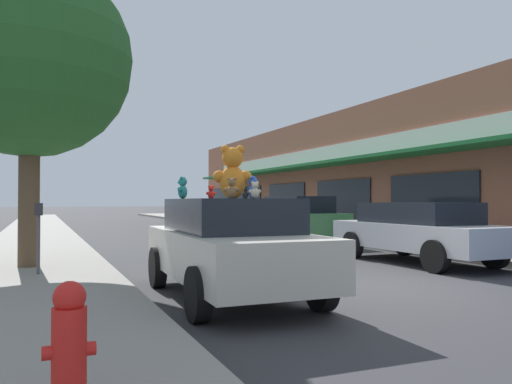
{
  "coord_description": "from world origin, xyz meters",
  "views": [
    {
      "loc": [
        -5.33,
        -7.06,
        1.48
      ],
      "look_at": [
        -1.82,
        1.03,
        1.64
      ],
      "focal_mm": 35.0,
      "sensor_mm": 36.0,
      "label": 1
    }
  ],
  "objects_px": {
    "teddy_bear_teal": "(183,188)",
    "fire_hydrant": "(69,342)",
    "teddy_bear_red": "(211,192)",
    "street_tree": "(30,58)",
    "teddy_bear_brown": "(232,188)",
    "teddy_bear_black": "(245,193)",
    "plush_art_car": "(229,245)",
    "teddy_bear_blue": "(253,188)",
    "parking_meter": "(39,229)",
    "teddy_bear_cream": "(255,190)",
    "parked_car_far_center": "(417,230)",
    "teddy_bear_giant": "(233,173)",
    "parked_car_far_right": "(298,218)"
  },
  "relations": [
    {
      "from": "teddy_bear_black",
      "to": "street_tree",
      "type": "bearing_deg",
      "value": 25.27
    },
    {
      "from": "plush_art_car",
      "to": "fire_hydrant",
      "type": "height_order",
      "value": "plush_art_car"
    },
    {
      "from": "teddy_bear_red",
      "to": "street_tree",
      "type": "height_order",
      "value": "street_tree"
    },
    {
      "from": "teddy_bear_teal",
      "to": "parking_meter",
      "type": "xyz_separation_m",
      "value": [
        -2.07,
        2.13,
        -0.7
      ]
    },
    {
      "from": "teddy_bear_red",
      "to": "parked_car_far_center",
      "type": "distance_m",
      "value": 5.98
    },
    {
      "from": "street_tree",
      "to": "plush_art_car",
      "type": "bearing_deg",
      "value": -53.3
    },
    {
      "from": "teddy_bear_brown",
      "to": "parked_car_far_center",
      "type": "relative_size",
      "value": 0.06
    },
    {
      "from": "plush_art_car",
      "to": "parking_meter",
      "type": "relative_size",
      "value": 3.41
    },
    {
      "from": "teddy_bear_cream",
      "to": "parking_meter",
      "type": "xyz_separation_m",
      "value": [
        -2.84,
        3.21,
        -0.65
      ]
    },
    {
      "from": "teddy_bear_brown",
      "to": "teddy_bear_black",
      "type": "bearing_deg",
      "value": -93.55
    },
    {
      "from": "teddy_bear_brown",
      "to": "teddy_bear_giant",
      "type": "bearing_deg",
      "value": -85.51
    },
    {
      "from": "teddy_bear_black",
      "to": "parking_meter",
      "type": "xyz_separation_m",
      "value": [
        -3.28,
        1.76,
        -0.64
      ]
    },
    {
      "from": "teddy_bear_teal",
      "to": "fire_hydrant",
      "type": "bearing_deg",
      "value": 10.89
    },
    {
      "from": "teddy_bear_red",
      "to": "teddy_bear_black",
      "type": "bearing_deg",
      "value": -147.3
    },
    {
      "from": "teddy_bear_red",
      "to": "teddy_bear_blue",
      "type": "relative_size",
      "value": 0.62
    },
    {
      "from": "teddy_bear_blue",
      "to": "teddy_bear_brown",
      "type": "bearing_deg",
      "value": -13.59
    },
    {
      "from": "teddy_bear_blue",
      "to": "parked_car_far_center",
      "type": "relative_size",
      "value": 0.08
    },
    {
      "from": "plush_art_car",
      "to": "teddy_bear_cream",
      "type": "distance_m",
      "value": 1.04
    },
    {
      "from": "teddy_bear_red",
      "to": "street_tree",
      "type": "xyz_separation_m",
      "value": [
        -2.75,
        3.27,
        2.74
      ]
    },
    {
      "from": "teddy_bear_giant",
      "to": "parked_car_far_right",
      "type": "xyz_separation_m",
      "value": [
        5.46,
        7.95,
        -1.05
      ]
    },
    {
      "from": "fire_hydrant",
      "to": "parking_meter",
      "type": "relative_size",
      "value": 0.62
    },
    {
      "from": "parked_car_far_center",
      "to": "teddy_bear_blue",
      "type": "bearing_deg",
      "value": -157.19
    },
    {
      "from": "teddy_bear_teal",
      "to": "parking_meter",
      "type": "bearing_deg",
      "value": -100.74
    },
    {
      "from": "teddy_bear_blue",
      "to": "parking_meter",
      "type": "relative_size",
      "value": 0.28
    },
    {
      "from": "street_tree",
      "to": "parked_car_far_right",
      "type": "bearing_deg",
      "value": 27.03
    },
    {
      "from": "plush_art_car",
      "to": "teddy_bear_giant",
      "type": "bearing_deg",
      "value": 59.4
    },
    {
      "from": "plush_art_car",
      "to": "parking_meter",
      "type": "xyz_separation_m",
      "value": [
        -2.68,
        2.6,
        0.17
      ]
    },
    {
      "from": "parked_car_far_right",
      "to": "teddy_bear_cream",
      "type": "bearing_deg",
      "value": -121.78
    },
    {
      "from": "teddy_bear_brown",
      "to": "plush_art_car",
      "type": "bearing_deg",
      "value": -80.1
    },
    {
      "from": "teddy_bear_brown",
      "to": "teddy_bear_red",
      "type": "bearing_deg",
      "value": -64.97
    },
    {
      "from": "teddy_bear_cream",
      "to": "teddy_bear_black",
      "type": "bearing_deg",
      "value": -94.07
    },
    {
      "from": "teddy_bear_giant",
      "to": "teddy_bear_brown",
      "type": "distance_m",
      "value": 0.74
    },
    {
      "from": "teddy_bear_brown",
      "to": "teddy_bear_blue",
      "type": "relative_size",
      "value": 0.85
    },
    {
      "from": "teddy_bear_teal",
      "to": "parked_car_far_right",
      "type": "relative_size",
      "value": 0.08
    },
    {
      "from": "plush_art_car",
      "to": "teddy_bear_blue",
      "type": "distance_m",
      "value": 0.96
    },
    {
      "from": "plush_art_car",
      "to": "teddy_bear_giant",
      "type": "distance_m",
      "value": 1.14
    },
    {
      "from": "plush_art_car",
      "to": "teddy_bear_red",
      "type": "height_order",
      "value": "teddy_bear_red"
    },
    {
      "from": "parked_car_far_center",
      "to": "parking_meter",
      "type": "relative_size",
      "value": 3.71
    },
    {
      "from": "teddy_bear_cream",
      "to": "teddy_bear_blue",
      "type": "xyz_separation_m",
      "value": [
        0.24,
        0.63,
        0.05
      ]
    },
    {
      "from": "parked_car_far_right",
      "to": "fire_hydrant",
      "type": "distance_m",
      "value": 14.33
    },
    {
      "from": "teddy_bear_giant",
      "to": "teddy_bear_black",
      "type": "xyz_separation_m",
      "value": [
        0.48,
        0.64,
        -0.3
      ]
    },
    {
      "from": "teddy_bear_red",
      "to": "teddy_bear_teal",
      "type": "xyz_separation_m",
      "value": [
        -0.5,
        -0.1,
        0.06
      ]
    },
    {
      "from": "teddy_bear_teal",
      "to": "parking_meter",
      "type": "relative_size",
      "value": 0.27
    },
    {
      "from": "plush_art_car",
      "to": "teddy_bear_red",
      "type": "bearing_deg",
      "value": 102.58
    },
    {
      "from": "teddy_bear_brown",
      "to": "teddy_bear_blue",
      "type": "xyz_separation_m",
      "value": [
        0.53,
        0.46,
        0.03
      ]
    },
    {
      "from": "teddy_bear_black",
      "to": "parked_car_far_right",
      "type": "distance_m",
      "value": 8.88
    },
    {
      "from": "teddy_bear_cream",
      "to": "street_tree",
      "type": "xyz_separation_m",
      "value": [
        -3.02,
        4.44,
        2.73
      ]
    },
    {
      "from": "street_tree",
      "to": "parking_meter",
      "type": "relative_size",
      "value": 4.9
    },
    {
      "from": "parked_car_far_center",
      "to": "fire_hydrant",
      "type": "xyz_separation_m",
      "value": [
        -8.06,
        -5.9,
        -0.22
      ]
    },
    {
      "from": "teddy_bear_cream",
      "to": "teddy_bear_red",
      "type": "bearing_deg",
      "value": -64.11
    }
  ]
}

